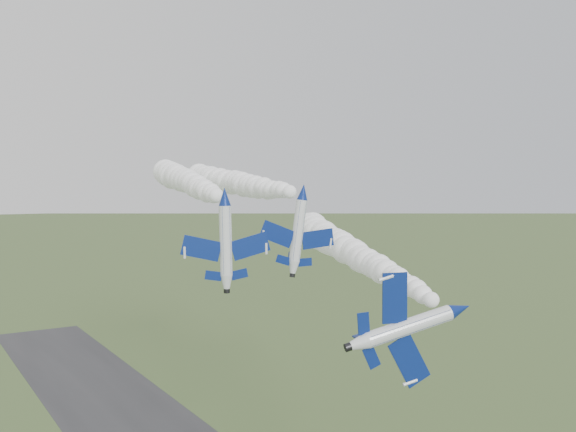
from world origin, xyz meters
The scene contains 6 objects.
jet_lead centered at (11.87, -0.69, 32.07)m, with size 6.90×13.96×11.36m.
smoke_trail_jet_lead centered at (22.15, 30.34, 34.35)m, with size 5.77×58.54×5.77m, color white, non-canonical shape.
jet_pair_left centered at (-5.41, 18.53, 43.52)m, with size 10.17×11.84×2.97m.
smoke_trail_jet_pair_left centered at (3.18, 50.03, 45.40)m, with size 5.03×59.62×5.03m, color white, non-canonical shape.
jet_pair_right centered at (5.67, 19.25, 43.95)m, with size 9.71×11.52×2.99m.
smoke_trail_jet_pair_right centered at (14.41, 55.38, 45.14)m, with size 5.59×69.63×5.59m, color white, non-canonical shape.
Camera 1 is at (-37.59, -46.57, 44.84)m, focal length 40.00 mm.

